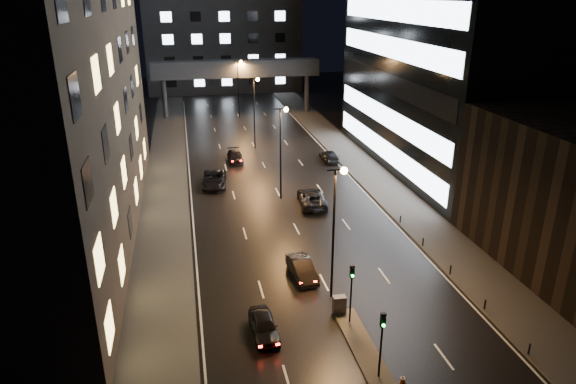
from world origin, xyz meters
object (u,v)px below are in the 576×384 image
object	(u,v)px
utility_cabinet	(339,304)
car_away_d	(235,157)
car_toward_b	(329,156)
car_toward_a	(312,198)
car_away_b	(302,269)
car_away_a	(264,326)
car_away_c	(214,179)

from	to	relation	value
utility_cabinet	car_away_d	bearing A→B (deg)	96.70
car_toward_b	utility_cabinet	world-z (taller)	utility_cabinet
car_toward_a	car_toward_b	size ratio (longest dim) A/B	1.23
car_away_b	car_toward_a	size ratio (longest dim) A/B	0.76
car_away_a	car_toward_b	world-z (taller)	car_away_a
car_away_d	car_away_b	bearing A→B (deg)	-86.28
car_away_a	car_away_d	world-z (taller)	car_away_a
car_away_a	utility_cabinet	size ratio (longest dim) A/B	3.18
car_toward_a	utility_cabinet	bearing A→B (deg)	86.89
car_away_c	car_toward_b	xyz separation A→B (m)	(15.86, 6.60, -0.13)
car_away_b	car_away_d	bearing A→B (deg)	88.98
car_away_c	car_toward_a	size ratio (longest dim) A/B	1.01
car_away_a	car_toward_a	distance (m)	22.70
car_away_b	utility_cabinet	bearing A→B (deg)	-80.51
car_away_b	car_away_d	distance (m)	31.12
car_away_a	utility_cabinet	distance (m)	5.70
car_away_a	car_away_c	distance (m)	28.98
car_away_a	car_away_d	size ratio (longest dim) A/B	0.87
car_away_c	utility_cabinet	world-z (taller)	car_away_c
utility_cabinet	car_toward_a	bearing A→B (deg)	82.78
car_away_a	car_toward_a	xyz separation A→B (m)	(8.54, 21.03, 0.11)
car_away_a	car_toward_b	distance (m)	38.44
car_away_a	car_toward_b	bearing A→B (deg)	65.29
car_away_b	car_away_a	bearing A→B (deg)	-126.29
car_away_b	car_away_d	xyz separation A→B (m)	(-2.02, 31.06, -0.04)
car_away_c	car_toward_a	xyz separation A→B (m)	(9.79, -7.92, -0.01)
car_away_c	car_toward_a	bearing A→B (deg)	-32.67
car_toward_b	car_away_c	bearing A→B (deg)	23.41
car_away_b	car_toward_a	xyz separation A→B (m)	(4.38, 14.26, 0.08)
car_away_d	car_toward_a	bearing A→B (deg)	-69.13
car_away_d	car_toward_a	distance (m)	17.97
car_toward_b	car_toward_a	bearing A→B (deg)	68.13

